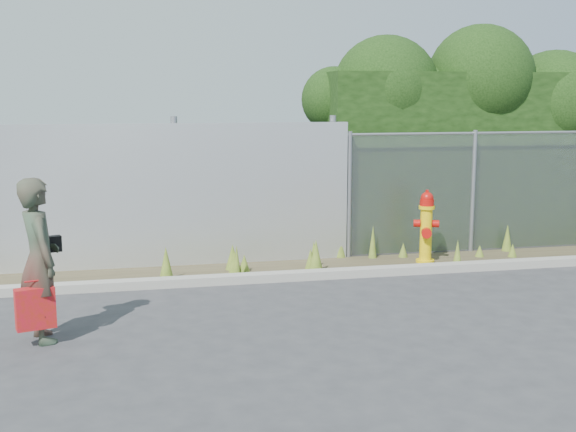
{
  "coord_description": "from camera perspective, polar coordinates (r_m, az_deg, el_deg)",
  "views": [
    {
      "loc": [
        -2.32,
        -8.0,
        2.61
      ],
      "look_at": [
        -0.3,
        1.4,
        1.0
      ],
      "focal_mm": 45.0,
      "sensor_mm": 36.0,
      "label": 1
    }
  ],
  "objects": [
    {
      "name": "corrugated_fence",
      "position": [
        11.15,
        -16.78,
        1.33
      ],
      "size": [
        8.5,
        0.21,
        2.3
      ],
      "color": "#BABEC2",
      "rests_on": "ground"
    },
    {
      "name": "weed_strip",
      "position": [
        11.14,
        4.68,
        -3.26
      ],
      "size": [
        16.0,
        1.31,
        0.54
      ],
      "color": "#413925",
      "rests_on": "ground"
    },
    {
      "name": "chainlink_fence",
      "position": [
        12.91,
        18.57,
        1.98
      ],
      "size": [
        6.5,
        0.07,
        2.05
      ],
      "color": "gray",
      "rests_on": "ground"
    },
    {
      "name": "curb",
      "position": [
        10.39,
        1.16,
        -4.71
      ],
      "size": [
        16.0,
        0.22,
        0.12
      ],
      "primitive_type": "cube",
      "color": "gray",
      "rests_on": "ground"
    },
    {
      "name": "ground",
      "position": [
        8.73,
        3.9,
        -7.91
      ],
      "size": [
        80.0,
        80.0,
        0.0
      ],
      "primitive_type": "plane",
      "color": "#333335",
      "rests_on": "ground"
    },
    {
      "name": "hedge",
      "position": [
        13.71,
        16.85,
        6.65
      ],
      "size": [
        7.65,
        2.0,
        3.84
      ],
      "color": "black",
      "rests_on": "ground"
    },
    {
      "name": "red_tote_bag",
      "position": [
        8.02,
        -19.34,
        -6.89
      ],
      "size": [
        0.4,
        0.15,
        0.52
      ],
      "rotation": [
        0.0,
        0.0,
        0.29
      ],
      "color": "#9F2409"
    },
    {
      "name": "woman",
      "position": [
        8.11,
        -19.05,
        -3.31
      ],
      "size": [
        0.62,
        0.75,
        1.77
      ],
      "primitive_type": "imported",
      "rotation": [
        0.0,
        0.0,
        1.92
      ],
      "color": "#0F5F40",
      "rests_on": "ground"
    },
    {
      "name": "fire_hydrant",
      "position": [
        11.46,
        10.87,
        -0.95
      ],
      "size": [
        0.39,
        0.35,
        1.17
      ],
      "rotation": [
        0.0,
        0.0,
        -0.35
      ],
      "color": "yellow",
      "rests_on": "ground"
    },
    {
      "name": "black_shoulder_bag",
      "position": [
        8.25,
        -18.29,
        -2.12
      ],
      "size": [
        0.23,
        0.1,
        0.17
      ],
      "rotation": [
        0.0,
        0.0,
        0.32
      ],
      "color": "black"
    }
  ]
}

